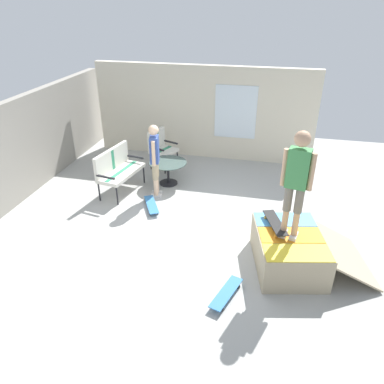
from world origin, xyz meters
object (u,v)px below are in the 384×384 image
(patio_table, at_px, (168,168))
(skateboard_spare, at_px, (226,293))
(skate_ramp, at_px, (291,250))
(skateboard_on_ramp, at_px, (275,223))
(patio_chair_near_house, at_px, (160,145))
(person_watching, at_px, (155,156))
(person_skater, at_px, (297,178))
(skateboard_by_bench, at_px, (151,205))
(patio_bench, at_px, (117,167))

(patio_table, xyz_separation_m, skateboard_spare, (-3.51, -1.93, -0.32))
(skate_ramp, bearing_deg, skateboard_on_ramp, 62.48)
(patio_chair_near_house, relative_size, skateboard_spare, 1.24)
(skateboard_spare, height_order, skateboard_on_ramp, skateboard_on_ramp)
(person_watching, relative_size, person_skater, 0.94)
(skate_ramp, height_order, patio_table, skate_ramp)
(person_watching, xyz_separation_m, person_skater, (-1.94, -2.89, 0.71))
(person_skater, bearing_deg, skateboard_by_bench, 64.57)
(person_watching, bearing_deg, patio_chair_near_house, 13.37)
(patio_table, bearing_deg, patio_bench, 120.02)
(person_watching, bearing_deg, skateboard_on_ramp, -122.94)
(skate_ramp, distance_m, patio_table, 3.81)
(patio_chair_near_house, distance_m, skateboard_on_ramp, 4.46)
(person_watching, height_order, person_skater, person_skater)
(patio_chair_near_house, bearing_deg, skateboard_spare, -151.52)
(patio_chair_near_house, bearing_deg, person_watching, -166.63)
(patio_table, bearing_deg, patio_chair_near_house, 27.29)
(patio_table, distance_m, skateboard_by_bench, 1.26)
(person_skater, xyz_separation_m, skateboard_by_bench, (1.34, 2.82, -1.60))
(skateboard_by_bench, height_order, skateboard_spare, same)
(patio_table, relative_size, person_watching, 0.54)
(patio_bench, relative_size, skateboard_by_bench, 1.66)
(skate_ramp, xyz_separation_m, patio_table, (2.51, 2.87, 0.09))
(person_watching, xyz_separation_m, skateboard_spare, (-2.89, -2.04, -0.89))
(skate_ramp, xyz_separation_m, person_watching, (1.89, 2.97, 0.66))
(patio_bench, bearing_deg, person_skater, -117.11)
(patio_chair_near_house, bearing_deg, skateboard_on_ramp, -137.10)
(skate_ramp, relative_size, skateboard_by_bench, 2.68)
(person_watching, bearing_deg, patio_table, -9.54)
(patio_chair_near_house, xyz_separation_m, person_watching, (-1.54, -0.36, 0.36))
(patio_bench, relative_size, patio_table, 1.48)
(person_watching, bearing_deg, skateboard_by_bench, -172.98)
(patio_chair_near_house, height_order, person_skater, person_skater)
(patio_bench, distance_m, person_watching, 1.00)
(patio_chair_near_house, height_order, patio_table, patio_chair_near_house)
(skateboard_by_bench, bearing_deg, skate_ramp, -114.00)
(skateboard_on_ramp, bearing_deg, skate_ramp, -117.52)
(patio_bench, relative_size, patio_chair_near_house, 1.30)
(person_watching, distance_m, person_skater, 3.55)
(patio_chair_near_house, height_order, skateboard_spare, patio_chair_near_house)
(skateboard_by_bench, bearing_deg, person_skater, -115.43)
(person_skater, bearing_deg, skateboard_on_ramp, 46.98)
(patio_table, relative_size, skateboard_spare, 1.09)
(person_skater, distance_m, skateboard_on_ramp, 1.02)
(patio_table, xyz_separation_m, person_watching, (-0.62, 0.11, 0.57))
(person_skater, xyz_separation_m, skateboard_spare, (-0.95, 0.86, -1.60))
(skate_ramp, distance_m, skateboard_by_bench, 3.18)
(skate_ramp, bearing_deg, person_watching, 57.58)
(skate_ramp, bearing_deg, patio_table, 48.77)
(skateboard_spare, relative_size, skateboard_on_ramp, 1.00)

